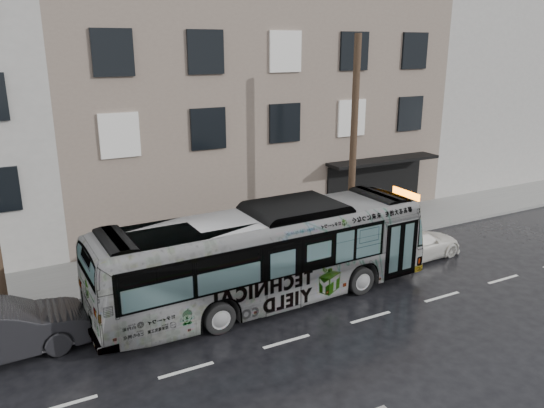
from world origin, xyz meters
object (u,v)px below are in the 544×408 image
(sign_post, at_px, (370,213))
(bus, at_px, (266,255))
(utility_pole_front, at_px, (353,143))
(white_sedan, at_px, (415,244))

(sign_post, height_order, bus, bus)
(utility_pole_front, distance_m, bus, 7.18)
(utility_pole_front, relative_size, bus, 0.74)
(utility_pole_front, relative_size, sign_post, 3.75)
(utility_pole_front, xyz_separation_m, bus, (-5.80, -3.05, -2.95))
(bus, bearing_deg, sign_post, -67.90)
(sign_post, bearing_deg, utility_pole_front, 180.00)
(sign_post, distance_m, bus, 7.55)
(utility_pole_front, height_order, white_sedan, utility_pole_front)
(bus, xyz_separation_m, white_sedan, (7.31, 0.50, -1.06))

